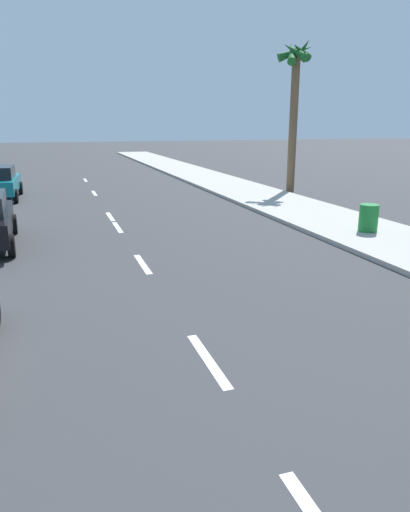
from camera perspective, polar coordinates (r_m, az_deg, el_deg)
name	(u,v)px	position (r m, az deg, el deg)	size (l,w,h in m)	color
ground_plane	(116,225)	(17.06, -10.68, 3.65)	(160.00, 160.00, 0.00)	#38383A
sidewalk_strip	(283,204)	(21.20, 9.36, 6.24)	(3.60, 80.00, 0.14)	#B2ADA3
lane_stripe_3	(208,360)	(7.40, 0.38, -12.42)	(0.16, 1.80, 0.01)	white
lane_stripe_4	(143,264)	(12.24, -7.54, -0.96)	(0.16, 1.80, 0.01)	white
lane_stripe_5	(118,227)	(16.73, -10.53, 3.44)	(0.16, 1.80, 0.01)	white
lane_stripe_6	(110,217)	(18.73, -11.39, 4.70)	(0.16, 1.80, 0.01)	white
lane_stripe_7	(94,193)	(25.29, -13.24, 7.41)	(0.16, 1.80, 0.01)	white
lane_stripe_8	(85,180)	(31.37, -14.27, 8.89)	(0.16, 1.80, 0.01)	white
palm_tree_far	(295,83)	(25.42, 10.84, 19.84)	(1.83, 1.77, 7.65)	brown
trash_bin_far	(369,218)	(16.01, 19.16, 4.37)	(0.60, 0.60, 0.87)	#19722D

